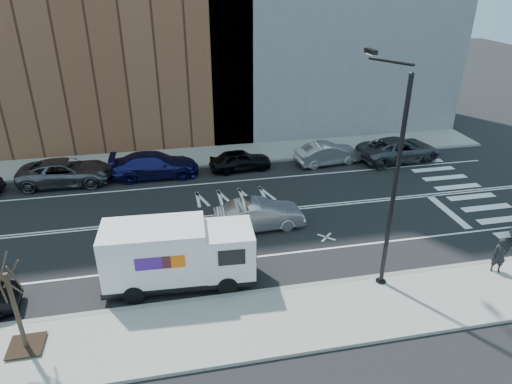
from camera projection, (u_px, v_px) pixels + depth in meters
name	position (u px, v px, depth m)	size (l,w,h in m)	color
ground	(202.00, 218.00, 24.89)	(120.00, 120.00, 0.00)	black
sidewalk_near	(224.00, 329.00, 17.13)	(44.00, 3.60, 0.15)	gray
sidewalk_far	(190.00, 157.00, 32.60)	(44.00, 3.60, 0.15)	gray
curb_near	(218.00, 298.00, 18.70)	(44.00, 0.25, 0.17)	gray
curb_far	(192.00, 167.00, 31.01)	(44.00, 0.25, 0.17)	gray
crosswalk	(464.00, 192.00, 27.76)	(3.00, 14.00, 0.01)	white
road_markings	(202.00, 217.00, 24.89)	(40.00, 8.60, 0.01)	white
streetlight	(390.00, 172.00, 17.83)	(0.44, 4.02, 9.34)	black
street_tree	(18.00, 319.00, 15.62)	(1.20, 1.20, 3.75)	black
fedex_van	(177.00, 254.00, 19.04)	(6.44, 2.51, 2.89)	black
far_parked_c	(66.00, 172.00, 28.48)	(2.62, 5.67, 1.58)	#52545A
far_parked_d	(155.00, 165.00, 29.47)	(2.26, 5.57, 1.62)	#181954
far_parked_e	(240.00, 160.00, 30.47)	(1.65, 4.10, 1.40)	black
far_parked_f	(328.00, 154.00, 31.43)	(1.58, 4.53, 1.49)	#A3A3A8
far_parked_g	(399.00, 149.00, 31.96)	(2.69, 5.83, 1.62)	#43444A
driving_sedan	(259.00, 215.00, 23.61)	(1.61, 4.62, 1.52)	#ABABAF
pedestrian	(500.00, 255.00, 19.89)	(0.61, 0.40, 1.67)	black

